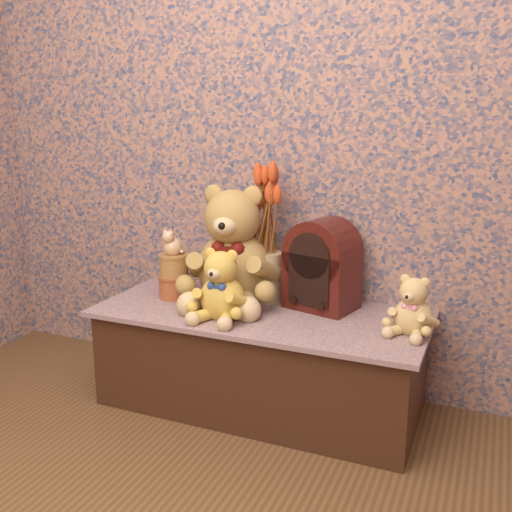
{
  "coord_description": "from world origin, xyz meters",
  "views": [
    {
      "loc": [
        0.86,
        -0.87,
        1.2
      ],
      "look_at": [
        0.0,
        1.16,
        0.66
      ],
      "focal_mm": 40.94,
      "sensor_mm": 36.0,
      "label": 1
    }
  ],
  "objects_px": {
    "ceramic_vase": "(268,277)",
    "cat_figurine": "(173,241)",
    "cathedral_radio": "(322,264)",
    "biscuit_tin_lower": "(175,287)",
    "teddy_large": "(234,240)",
    "teddy_medium": "(222,281)",
    "teddy_small": "(414,302)"
  },
  "relations": [
    {
      "from": "ceramic_vase",
      "to": "cat_figurine",
      "type": "bearing_deg",
      "value": -163.41
    },
    {
      "from": "teddy_large",
      "to": "cathedral_radio",
      "type": "bearing_deg",
      "value": 1.15
    },
    {
      "from": "teddy_small",
      "to": "ceramic_vase",
      "type": "bearing_deg",
      "value": -178.67
    },
    {
      "from": "teddy_medium",
      "to": "cathedral_radio",
      "type": "xyz_separation_m",
      "value": [
        0.32,
        0.27,
        0.04
      ]
    },
    {
      "from": "teddy_small",
      "to": "ceramic_vase",
      "type": "height_order",
      "value": "teddy_small"
    },
    {
      "from": "teddy_medium",
      "to": "teddy_small",
      "type": "relative_size",
      "value": 1.28
    },
    {
      "from": "teddy_small",
      "to": "cathedral_radio",
      "type": "distance_m",
      "value": 0.42
    },
    {
      "from": "teddy_medium",
      "to": "teddy_small",
      "type": "bearing_deg",
      "value": 9.65
    },
    {
      "from": "teddy_small",
      "to": "biscuit_tin_lower",
      "type": "bearing_deg",
      "value": -167.31
    },
    {
      "from": "teddy_small",
      "to": "cathedral_radio",
      "type": "bearing_deg",
      "value": 173.37
    },
    {
      "from": "teddy_large",
      "to": "teddy_medium",
      "type": "xyz_separation_m",
      "value": [
        0.05,
        -0.21,
        -0.12
      ]
    },
    {
      "from": "teddy_large",
      "to": "ceramic_vase",
      "type": "xyz_separation_m",
      "value": [
        0.13,
        0.05,
        -0.16
      ]
    },
    {
      "from": "teddy_small",
      "to": "biscuit_tin_lower",
      "type": "distance_m",
      "value": 1.02
    },
    {
      "from": "cathedral_radio",
      "to": "cat_figurine",
      "type": "relative_size",
      "value": 3.05
    },
    {
      "from": "teddy_medium",
      "to": "teddy_large",
      "type": "bearing_deg",
      "value": 102.5
    },
    {
      "from": "teddy_medium",
      "to": "ceramic_vase",
      "type": "distance_m",
      "value": 0.28
    },
    {
      "from": "teddy_medium",
      "to": "cathedral_radio",
      "type": "bearing_deg",
      "value": 40.0
    },
    {
      "from": "teddy_medium",
      "to": "cathedral_radio",
      "type": "relative_size",
      "value": 0.8
    },
    {
      "from": "teddy_large",
      "to": "teddy_small",
      "type": "height_order",
      "value": "teddy_large"
    },
    {
      "from": "teddy_small",
      "to": "cat_figurine",
      "type": "bearing_deg",
      "value": -167.31
    },
    {
      "from": "teddy_small",
      "to": "ceramic_vase",
      "type": "distance_m",
      "value": 0.64
    },
    {
      "from": "biscuit_tin_lower",
      "to": "teddy_large",
      "type": "bearing_deg",
      "value": 13.91
    },
    {
      "from": "cathedral_radio",
      "to": "biscuit_tin_lower",
      "type": "height_order",
      "value": "cathedral_radio"
    },
    {
      "from": "teddy_large",
      "to": "cathedral_radio",
      "type": "relative_size",
      "value": 1.43
    },
    {
      "from": "teddy_medium",
      "to": "biscuit_tin_lower",
      "type": "xyz_separation_m",
      "value": [
        -0.3,
        0.15,
        -0.1
      ]
    },
    {
      "from": "ceramic_vase",
      "to": "cat_figurine",
      "type": "height_order",
      "value": "cat_figurine"
    },
    {
      "from": "cat_figurine",
      "to": "teddy_small",
      "type": "bearing_deg",
      "value": 7.41
    },
    {
      "from": "cathedral_radio",
      "to": "biscuit_tin_lower",
      "type": "xyz_separation_m",
      "value": [
        -0.62,
        -0.12,
        -0.14
      ]
    },
    {
      "from": "teddy_large",
      "to": "biscuit_tin_lower",
      "type": "xyz_separation_m",
      "value": [
        -0.26,
        -0.06,
        -0.22
      ]
    },
    {
      "from": "ceramic_vase",
      "to": "teddy_large",
      "type": "bearing_deg",
      "value": -158.31
    },
    {
      "from": "teddy_large",
      "to": "biscuit_tin_lower",
      "type": "relative_size",
      "value": 3.98
    },
    {
      "from": "teddy_medium",
      "to": "ceramic_vase",
      "type": "relative_size",
      "value": 1.41
    }
  ]
}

